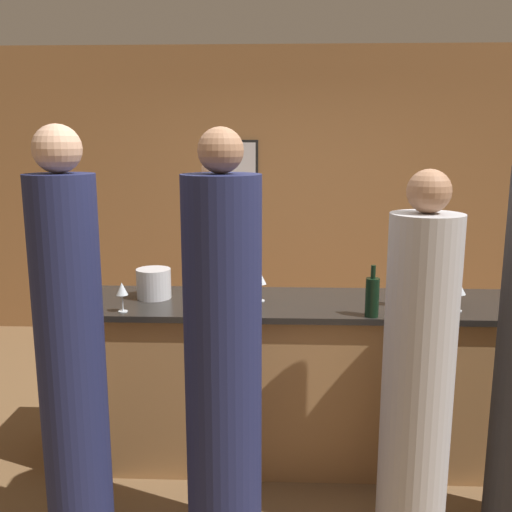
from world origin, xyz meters
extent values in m
plane|color=brown|center=(0.00, 0.00, 0.00)|extent=(14.00, 14.00, 0.00)
cube|color=olive|center=(0.00, 2.41, 1.40)|extent=(8.00, 0.06, 2.80)
cube|color=black|center=(-0.49, 2.37, 1.75)|extent=(0.44, 0.02, 0.34)
cube|color=silver|center=(-0.49, 2.36, 1.75)|extent=(0.39, 0.00, 0.29)
cube|color=#B27F4C|center=(0.00, 0.00, 0.48)|extent=(2.65, 0.60, 0.95)
cube|color=black|center=(0.00, 0.00, 0.97)|extent=(2.71, 0.66, 0.03)
cylinder|color=gray|center=(-0.52, 0.80, 0.81)|extent=(0.32, 0.32, 1.61)
sphere|color=tan|center=(-0.52, 0.80, 1.71)|extent=(0.20, 0.20, 0.20)
cylinder|color=#1E234C|center=(-0.33, -0.80, 0.89)|extent=(0.35, 0.35, 1.77)
sphere|color=#A37556|center=(-0.33, -0.80, 1.87)|extent=(0.20, 0.20, 0.20)
cylinder|color=#B2B2B7|center=(0.59, -0.67, 0.80)|extent=(0.33, 0.33, 1.60)
sphere|color=#A37556|center=(0.59, -0.67, 1.69)|extent=(0.20, 0.20, 0.20)
cylinder|color=#1E234C|center=(-1.02, -0.80, 0.89)|extent=(0.31, 0.31, 1.78)
sphere|color=tan|center=(-1.02, -0.80, 1.88)|extent=(0.21, 0.21, 0.21)
cylinder|color=black|center=(0.43, -0.28, 1.09)|extent=(0.07, 0.07, 0.21)
cylinder|color=black|center=(0.43, -0.28, 1.23)|extent=(0.03, 0.03, 0.07)
cylinder|color=black|center=(0.64, -0.08, 1.09)|extent=(0.07, 0.07, 0.22)
cylinder|color=black|center=(0.64, -0.08, 1.25)|extent=(0.03, 0.03, 0.09)
cylinder|color=black|center=(-0.44, 0.07, 1.10)|extent=(0.07, 0.07, 0.23)
cylinder|color=black|center=(-0.44, 0.07, 1.25)|extent=(0.03, 0.03, 0.07)
cylinder|color=silver|center=(-0.82, 0.05, 1.08)|extent=(0.21, 0.21, 0.18)
cylinder|color=silver|center=(-1.16, -0.20, 0.99)|extent=(0.05, 0.05, 0.00)
cylinder|color=silver|center=(-1.16, -0.20, 1.03)|extent=(0.01, 0.01, 0.08)
cone|color=silver|center=(-1.16, -0.20, 1.10)|extent=(0.08, 0.08, 0.06)
cylinder|color=silver|center=(0.92, -0.16, 0.99)|extent=(0.05, 0.05, 0.00)
cylinder|color=silver|center=(0.92, -0.16, 1.04)|extent=(0.01, 0.01, 0.09)
cone|color=silver|center=(0.92, -0.16, 1.12)|extent=(0.08, 0.08, 0.07)
cylinder|color=silver|center=(-0.93, -0.24, 0.99)|extent=(0.05, 0.05, 0.00)
cylinder|color=silver|center=(-0.93, -0.24, 1.04)|extent=(0.01, 0.01, 0.09)
cone|color=silver|center=(-0.93, -0.24, 1.12)|extent=(0.06, 0.06, 0.07)
cylinder|color=silver|center=(-0.18, 0.00, 0.99)|extent=(0.05, 0.05, 0.00)
cylinder|color=silver|center=(-0.18, 0.00, 1.04)|extent=(0.01, 0.01, 0.10)
cone|color=silver|center=(-0.18, 0.00, 1.13)|extent=(0.07, 0.07, 0.07)
cylinder|color=silver|center=(0.92, 0.00, 0.99)|extent=(0.05, 0.05, 0.00)
cylinder|color=silver|center=(0.92, 0.00, 1.04)|extent=(0.01, 0.01, 0.10)
cone|color=silver|center=(0.92, 0.00, 1.12)|extent=(0.07, 0.07, 0.06)
cylinder|color=silver|center=(0.73, -0.21, 0.99)|extent=(0.05, 0.05, 0.00)
cylinder|color=silver|center=(0.73, -0.21, 1.03)|extent=(0.01, 0.01, 0.08)
cone|color=silver|center=(0.73, -0.21, 1.10)|extent=(0.07, 0.07, 0.06)
cylinder|color=silver|center=(-1.25, -0.16, 0.99)|extent=(0.05, 0.05, 0.00)
cylinder|color=silver|center=(-1.25, -0.16, 1.04)|extent=(0.01, 0.01, 0.10)
cone|color=silver|center=(-1.25, -0.16, 1.13)|extent=(0.07, 0.07, 0.08)
camera|label=1|loc=(-0.08, -3.23, 1.92)|focal=40.00mm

